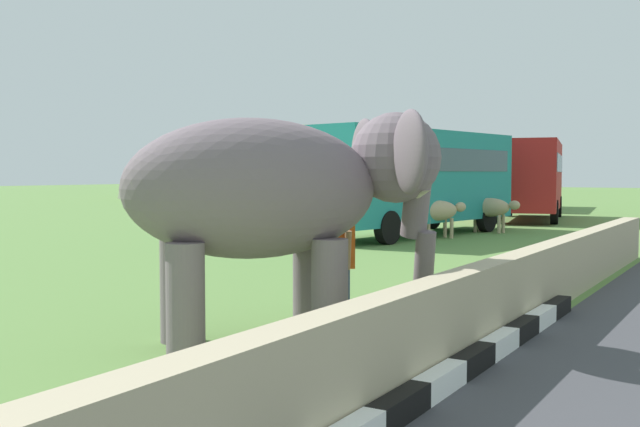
# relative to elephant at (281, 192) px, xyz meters

# --- Properties ---
(barrier_parapet) EXTENTS (28.00, 0.36, 1.00)m
(barrier_parapet) POSITION_rel_elephant_xyz_m (-1.76, -2.18, -1.37)
(barrier_parapet) COLOR tan
(barrier_parapet) RESTS_ON ground_plane
(elephant) EXTENTS (3.88, 3.79, 2.88)m
(elephant) POSITION_rel_elephant_xyz_m (0.00, 0.00, 0.00)
(elephant) COLOR slate
(elephant) RESTS_ON ground_plane
(person_handler) EXTENTS (0.54, 0.54, 1.66)m
(person_handler) POSITION_rel_elephant_xyz_m (1.23, -0.16, -0.94)
(person_handler) COLOR navy
(person_handler) RESTS_ON ground_plane
(bus_teal) EXTENTS (9.85, 3.96, 3.50)m
(bus_teal) POSITION_rel_elephant_xyz_m (15.27, 5.14, 0.21)
(bus_teal) COLOR teal
(bus_teal) RESTS_ON ground_plane
(bus_red) EXTENTS (8.54, 4.13, 3.50)m
(bus_red) POSITION_rel_elephant_xyz_m (25.67, 4.09, 0.21)
(bus_red) COLOR #B21E1E
(bus_red) RESTS_ON ground_plane
(bus_white) EXTENTS (9.23, 3.79, 3.50)m
(bus_white) POSITION_rel_elephant_xyz_m (35.47, 8.10, 0.21)
(bus_white) COLOR silver
(bus_white) RESTS_ON ground_plane
(cow_near) EXTENTS (0.75, 1.91, 1.23)m
(cow_near) POSITION_rel_elephant_xyz_m (17.88, 3.31, -1.00)
(cow_near) COLOR tan
(cow_near) RESTS_ON ground_plane
(cow_mid) EXTENTS (1.82, 1.36, 1.23)m
(cow_mid) POSITION_rel_elephant_xyz_m (14.73, 3.99, -1.00)
(cow_mid) COLOR tan
(cow_mid) RESTS_ON ground_plane
(hill_east) EXTENTS (38.08, 30.46, 13.20)m
(hill_east) POSITION_rel_elephant_xyz_m (51.24, 32.10, -1.87)
(hill_east) COLOR slate
(hill_east) RESTS_ON ground_plane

